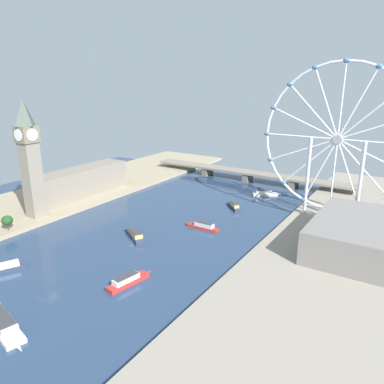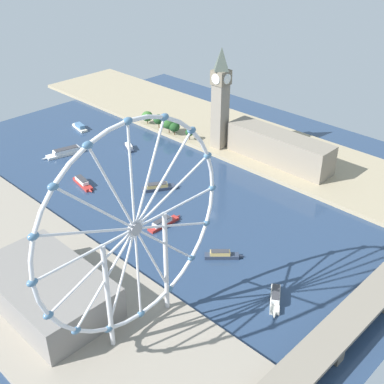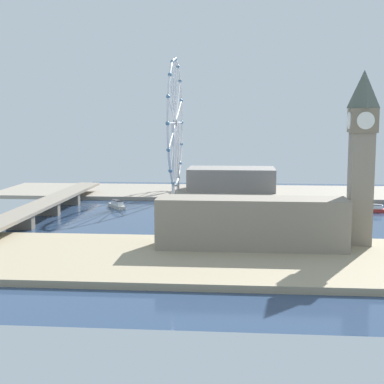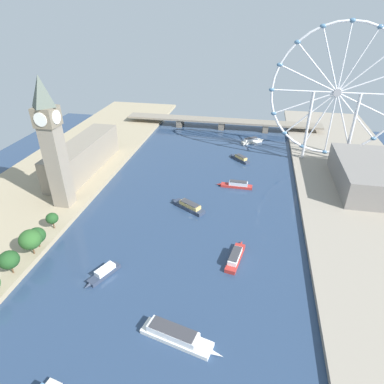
% 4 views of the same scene
% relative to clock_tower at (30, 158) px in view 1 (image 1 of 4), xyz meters
% --- Properties ---
extents(ground_plane, '(405.89, 405.89, 0.00)m').
position_rel_clock_tower_xyz_m(ground_plane, '(86.71, 7.74, -47.57)').
color(ground_plane, navy).
extents(riverbank_left, '(90.00, 520.00, 3.00)m').
position_rel_clock_tower_xyz_m(riverbank_left, '(-31.23, 7.74, -46.07)').
color(riverbank_left, tan).
rests_on(riverbank_left, ground_plane).
extents(riverbank_right, '(90.00, 520.00, 3.00)m').
position_rel_clock_tower_xyz_m(riverbank_right, '(204.66, 7.74, -46.07)').
color(riverbank_right, gray).
rests_on(riverbank_right, ground_plane).
extents(clock_tower, '(13.67, 13.67, 85.69)m').
position_rel_clock_tower_xyz_m(clock_tower, '(0.00, 0.00, 0.00)').
color(clock_tower, gray).
rests_on(clock_tower, riverbank_left).
extents(parliament_block, '(22.00, 91.42, 24.33)m').
position_rel_clock_tower_xyz_m(parliament_block, '(-12.09, 53.71, -32.41)').
color(parliament_block, gray).
rests_on(parliament_block, riverbank_left).
extents(ferris_wheel, '(107.80, 3.20, 111.69)m').
position_rel_clock_tower_xyz_m(ferris_wheel, '(186.03, 113.01, 13.18)').
color(ferris_wheel, silver).
rests_on(ferris_wheel, riverbank_right).
extents(riverside_hall, '(44.75, 75.06, 19.35)m').
position_rel_clock_tower_xyz_m(riverside_hall, '(210.41, 66.80, -34.90)').
color(riverside_hall, gray).
rests_on(riverside_hall, riverbank_right).
extents(river_bridge, '(217.89, 17.46, 10.03)m').
position_rel_clock_tower_xyz_m(river_bridge, '(86.71, 189.18, -39.70)').
color(river_bridge, gray).
rests_on(river_bridge, ground_plane).
extents(tour_boat_0, '(19.61, 19.89, 4.99)m').
position_rel_clock_tower_xyz_m(tour_boat_0, '(113.25, 103.37, -45.58)').
color(tour_boat_0, '#2D384C').
rests_on(tour_boat_0, ground_plane).
extents(tour_boat_1, '(36.71, 14.89, 5.71)m').
position_rel_clock_tower_xyz_m(tour_boat_1, '(99.28, -86.98, -45.13)').
color(tour_boat_1, white).
rests_on(tour_boat_1, ground_plane).
extents(tour_boat_2, '(27.24, 19.04, 5.46)m').
position_rel_clock_tower_xyz_m(tour_boat_2, '(83.89, 14.36, -45.34)').
color(tour_boat_2, '#2D384C').
rests_on(tour_boat_2, ground_plane).
extents(tour_boat_3, '(12.61, 21.24, 4.60)m').
position_rel_clock_tower_xyz_m(tour_boat_3, '(53.84, -57.54, -45.72)').
color(tour_boat_3, '#2D384C').
rests_on(tour_boat_3, ground_plane).
extents(tour_boat_4, '(9.73, 28.46, 5.48)m').
position_rel_clock_tower_xyz_m(tour_boat_4, '(119.94, -32.00, -45.37)').
color(tour_boat_4, '#B22D28').
rests_on(tour_boat_4, ground_plane).
extents(tour_boat_6, '(23.65, 17.74, 5.75)m').
position_rel_clock_tower_xyz_m(tour_boat_6, '(122.17, 149.54, -45.24)').
color(tour_boat_6, beige).
rests_on(tour_boat_6, ground_plane).
extents(tour_boat_7, '(28.12, 5.62, 5.18)m').
position_rel_clock_tower_xyz_m(tour_boat_7, '(114.21, 52.04, -45.49)').
color(tour_boat_7, '#B22D28').
rests_on(tour_boat_7, ground_plane).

